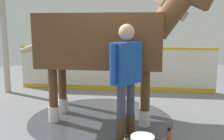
% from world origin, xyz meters
% --- Properties ---
extents(ground_plane, '(16.00, 16.00, 0.02)m').
position_xyz_m(ground_plane, '(0.00, 0.00, -0.01)').
color(ground_plane, gray).
extents(wet_patch, '(2.72, 2.72, 0.00)m').
position_xyz_m(wet_patch, '(-0.32, 0.15, 0.00)').
color(wet_patch, '#42444C').
rests_on(wet_patch, ground).
extents(barrier_wall, '(4.04, 3.69, 1.21)m').
position_xyz_m(barrier_wall, '(1.20, 1.82, 0.56)').
color(barrier_wall, silver).
rests_on(barrier_wall, ground).
extents(roof_post_far, '(0.16, 0.16, 2.88)m').
position_xyz_m(roof_post_far, '(-1.31, 3.26, 1.44)').
color(roof_post_far, '#B7B2A8').
rests_on(roof_post_far, ground).
extents(horse, '(2.75, 2.54, 2.56)m').
position_xyz_m(horse, '(-0.24, 0.08, 1.47)').
color(horse, brown).
rests_on(horse, ground).
extents(handler, '(0.69, 0.34, 1.78)m').
position_xyz_m(handler, '(-0.47, -0.81, 1.04)').
color(handler, '#47331E').
rests_on(handler, ground).
extents(bottle_spray, '(0.08, 0.08, 0.23)m').
position_xyz_m(bottle_spray, '(-0.02, -1.31, 0.11)').
color(bottle_spray, '#CC5933').
rests_on(bottle_spray, ground).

